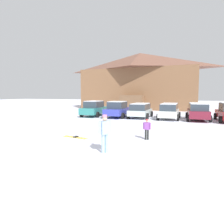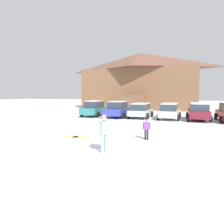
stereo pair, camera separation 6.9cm
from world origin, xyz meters
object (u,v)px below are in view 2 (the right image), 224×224
ski_lodge (140,81)px  parked_blue_hatchback (118,109)px  parked_teal_hatchback (95,108)px  skier_child_in_purple_jacket (147,128)px  parked_maroon_van (198,111)px  parked_silver_wagon (141,110)px  skier_adult_in_blue_parka (104,131)px  parked_white_suv (170,111)px  pair_of_skis (75,137)px

ski_lodge → parked_blue_hatchback: ski_lodge is taller
parked_teal_hatchback → skier_child_in_purple_jacket: bearing=-50.4°
parked_blue_hatchback → parked_maroon_van: (8.21, 0.30, 0.03)m
parked_silver_wagon → skier_child_in_purple_jacket: parked_silver_wagon is taller
ski_lodge → parked_teal_hatchback: 15.13m
parked_silver_wagon → skier_adult_in_blue_parka: 13.46m
parked_teal_hatchback → parked_silver_wagon: 5.41m
parked_blue_hatchback → skier_adult_in_blue_parka: parked_blue_hatchback is taller
parked_blue_hatchback → skier_child_in_purple_jacket: size_ratio=4.07×
ski_lodge → skier_child_in_purple_jacket: bearing=-75.4°
parked_teal_hatchback → parked_white_suv: parked_teal_hatchback is taller
parked_maroon_van → parked_blue_hatchback: bearing=-177.9°
parked_blue_hatchback → parked_silver_wagon: parked_blue_hatchback is taller
parked_blue_hatchback → skier_adult_in_blue_parka: 13.72m
parked_white_suv → skier_child_in_purple_jacket: bearing=-91.3°
skier_child_in_purple_jacket → parked_white_suv: bearing=88.7°
parked_silver_wagon → skier_child_in_purple_jacket: 10.56m
skier_adult_in_blue_parka → pair_of_skis: skier_adult_in_blue_parka is taller
parked_silver_wagon → parked_white_suv: bearing=-0.6°
parked_white_suv → pair_of_skis: (-4.27, -11.12, -0.86)m
ski_lodge → parked_blue_hatchback: bearing=-85.8°
parked_white_suv → skier_adult_in_blue_parka: size_ratio=2.63×
parked_maroon_van → skier_adult_in_blue_parka: parked_maroon_van is taller
parked_blue_hatchback → skier_adult_in_blue_parka: (4.11, -13.09, 0.06)m
parked_blue_hatchback → parked_white_suv: bearing=2.5°
parked_silver_wagon → parked_teal_hatchback: bearing=-177.1°
parked_silver_wagon → parked_white_suv: size_ratio=0.98×
parked_teal_hatchback → parked_silver_wagon: parked_teal_hatchback is taller
pair_of_skis → parked_maroon_van: bearing=58.1°
parked_maroon_van → pair_of_skis: 13.20m
parked_teal_hatchback → parked_maroon_van: (11.12, 0.30, 0.02)m
pair_of_skis → skier_adult_in_blue_parka: bearing=-37.6°
ski_lodge → parked_blue_hatchback: 15.06m
parked_blue_hatchback → parked_maroon_van: 8.22m
skier_adult_in_blue_parka → skier_child_in_purple_jacket: size_ratio=1.43×
ski_lodge → parked_white_suv: bearing=-65.2°
parked_teal_hatchback → skier_child_in_purple_jacket: 12.86m
parked_white_suv → pair_of_skis: parked_white_suv is taller
pair_of_skis → parked_white_suv: bearing=69.0°
skier_child_in_purple_jacket → skier_adult_in_blue_parka: bearing=-110.3°
pair_of_skis → skier_child_in_purple_jacket: bearing=13.6°
ski_lodge → pair_of_skis: size_ratio=11.82×
parked_silver_wagon → parked_maroon_van: size_ratio=0.96×
skier_child_in_purple_jacket → pair_of_skis: 4.20m
ski_lodge → skier_child_in_purple_jacket: ski_lodge is taller
parked_maroon_van → skier_child_in_purple_jacket: size_ratio=3.82×
ski_lodge → parked_maroon_van: size_ratio=4.46×
parked_silver_wagon → pair_of_skis: 11.26m
parked_white_suv → skier_child_in_purple_jacket: parked_white_suv is taller
parked_blue_hatchback → pair_of_skis: parked_blue_hatchback is taller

